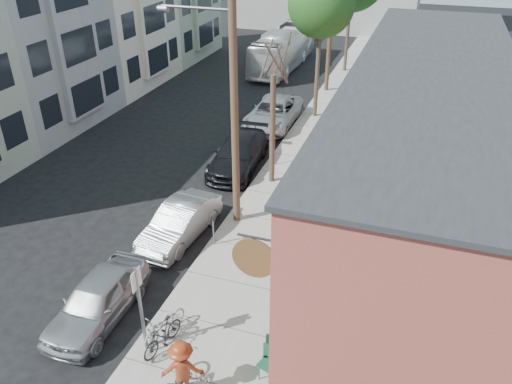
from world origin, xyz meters
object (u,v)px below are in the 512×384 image
(parking_meter_far, at_px, (270,149))
(car_2, at_px, (238,154))
(cyclist, at_px, (182,369))
(parked_bike_a, at_px, (162,335))
(patron_grey, at_px, (282,294))
(patio_chair_b, at_px, (272,352))
(parked_bike_b, at_px, (165,324))
(car_0, at_px, (98,299))
(tree_bare, at_px, (272,131))
(parking_meter_near, at_px, (213,225))
(utility_pole_near, at_px, (232,92))
(patio_chair_a, at_px, (268,364))
(sign_post, at_px, (140,301))
(tree_leafy_mid, at_px, (321,5))
(bus, at_px, (283,49))
(car_3, at_px, (273,113))
(car_1, at_px, (180,222))

(parking_meter_far, distance_m, car_2, 1.55)
(cyclist, bearing_deg, parked_bike_a, -65.06)
(patron_grey, bearing_deg, patio_chair_b, 27.08)
(parked_bike_b, height_order, car_0, car_0)
(parking_meter_far, relative_size, tree_bare, 0.25)
(parked_bike_a, bearing_deg, parking_meter_near, 109.18)
(utility_pole_near, height_order, cyclist, utility_pole_near)
(parking_meter_near, bearing_deg, patron_grey, -39.76)
(parked_bike_a, bearing_deg, patio_chair_a, 12.84)
(sign_post, xyz_separation_m, parked_bike_b, (0.36, 0.53, -1.25))
(tree_leafy_mid, height_order, patron_grey, tree_leafy_mid)
(parking_meter_near, distance_m, patron_grey, 4.47)
(parking_meter_far, distance_m, bus, 17.49)
(parking_meter_near, height_order, patio_chair_b, parking_meter_near)
(parking_meter_near, distance_m, tree_bare, 5.69)
(parking_meter_near, xyz_separation_m, parked_bike_b, (0.46, -4.62, -0.40))
(tree_leafy_mid, bearing_deg, parking_meter_near, -92.24)
(patron_grey, xyz_separation_m, bus, (-7.72, 26.72, 0.34))
(parked_bike_b, distance_m, car_3, 16.87)
(patio_chair_b, distance_m, car_0, 5.58)
(parking_meter_far, height_order, car_0, car_0)
(utility_pole_near, height_order, parked_bike_b, utility_pole_near)
(patron_grey, height_order, cyclist, patron_grey)
(tree_leafy_mid, height_order, parked_bike_b, tree_leafy_mid)
(patron_grey, height_order, bus, bus)
(cyclist, bearing_deg, patio_chair_b, -159.91)
(parking_meter_far, distance_m, tree_leafy_mid, 9.04)
(patio_chair_b, relative_size, car_0, 0.21)
(sign_post, relative_size, patio_chair_b, 3.18)
(tree_bare, relative_size, car_2, 0.97)
(parked_bike_b, bearing_deg, parking_meter_near, 111.02)
(car_1, relative_size, bus, 0.41)
(patio_chair_b, bearing_deg, utility_pole_near, 102.96)
(patio_chair_b, bearing_deg, bus, 89.93)
(sign_post, distance_m, car_2, 11.74)
(car_1, bearing_deg, car_0, -90.48)
(car_0, distance_m, bus, 28.44)
(sign_post, xyz_separation_m, parking_meter_far, (-0.10, 12.06, -0.85))
(patron_grey, bearing_deg, tree_leafy_mid, -151.39)
(car_0, height_order, bus, bus)
(patron_grey, xyz_separation_m, parked_bike_a, (-2.82, -2.20, -0.48))
(patio_chair_a, height_order, car_3, car_3)
(sign_post, bearing_deg, car_3, 95.12)
(parked_bike_a, height_order, bus, bus)
(tree_bare, bearing_deg, parking_meter_far, 110.35)
(patio_chair_b, relative_size, parked_bike_a, 0.56)
(patio_chair_a, bearing_deg, parking_meter_far, 126.76)
(parking_meter_near, xyz_separation_m, car_3, (-1.45, 12.15, -0.24))
(car_1, bearing_deg, cyclist, -57.92)
(utility_pole_near, xyz_separation_m, bus, (-4.43, 21.98, -3.97))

